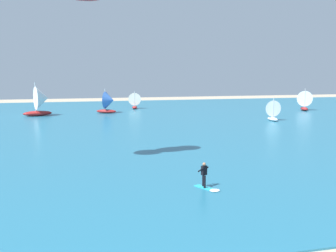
{
  "coord_description": "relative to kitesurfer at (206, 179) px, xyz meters",
  "views": [
    {
      "loc": [
        -5.98,
        -8.16,
        7.51
      ],
      "look_at": [
        0.8,
        17.57,
        3.93
      ],
      "focal_mm": 42.9,
      "sensor_mm": 36.0,
      "label": 1
    }
  ],
  "objects": [
    {
      "name": "sailboat_heeled_over",
      "position": [
        5.54,
        57.38,
        1.06
      ],
      "size": [
        2.78,
        3.21,
        3.63
      ],
      "color": "maroon",
      "rests_on": "ocean"
    },
    {
      "name": "kitesurfer",
      "position": [
        0.0,
        0.0,
        0.0
      ],
      "size": [
        1.36,
        2.0,
        1.67
      ],
      "color": "#26B2CC",
      "rests_on": "ocean"
    },
    {
      "name": "sailboat_outermost",
      "position": [
        -0.63,
        49.31,
        1.43
      ],
      "size": [
        3.96,
        3.53,
        4.43
      ],
      "color": "maroon",
      "rests_on": "ocean"
    },
    {
      "name": "sailboat_mid_right",
      "position": [
        37.03,
        45.49,
        1.35
      ],
      "size": [
        3.39,
        3.8,
        4.27
      ],
      "color": "maroon",
      "rests_on": "ocean"
    },
    {
      "name": "sailboat_near_shore",
      "position": [
        22.41,
        31.87,
        1.01
      ],
      "size": [
        2.59,
        3.04,
        3.52
      ],
      "color": "white",
      "rests_on": "ocean"
    },
    {
      "name": "sailboat_mid_left",
      "position": [
        -12.27,
        47.85,
        2.0
      ],
      "size": [
        5.05,
        4.42,
        5.69
      ],
      "color": "maroon",
      "rests_on": "ocean"
    },
    {
      "name": "ocean",
      "position": [
        -2.76,
        35.39,
        -0.65
      ],
      "size": [
        160.0,
        90.0,
        0.1
      ],
      "primitive_type": "cube",
      "color": "#236B89",
      "rests_on": "ground"
    }
  ]
}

